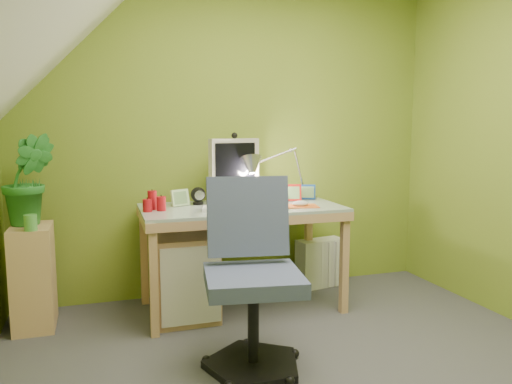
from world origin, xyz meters
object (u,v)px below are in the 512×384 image
object	(u,v)px
task_chair	(253,276)
radiator	(320,263)
desk	(242,258)
potted_plant	(29,179)
monitor	(234,169)
desk_lamp	(292,162)
side_ledge	(33,277)

from	to	relation	value
task_chair	radiator	bearing A→B (deg)	60.09
desk	potted_plant	xyz separation A→B (m)	(-1.35, 0.15, 0.58)
monitor	radiator	distance (m)	1.08
task_chair	radiator	size ratio (longest dim) A/B	2.66
monitor	potted_plant	size ratio (longest dim) A/B	0.83
monitor	desk_lamp	xyz separation A→B (m)	(0.45, 0.00, 0.04)
desk	task_chair	distance (m)	0.90
desk_lamp	task_chair	distance (m)	1.33
potted_plant	task_chair	xyz separation A→B (m)	(1.16, -1.02, -0.44)
desk_lamp	potted_plant	bearing A→B (deg)	-170.67
desk	side_ledge	size ratio (longest dim) A/B	2.08
desk_lamp	monitor	bearing A→B (deg)	-171.70
side_ledge	task_chair	xyz separation A→B (m)	(1.16, -0.97, 0.18)
side_ledge	task_chair	size ratio (longest dim) A/B	0.65
radiator	task_chair	bearing A→B (deg)	-138.72
desk_lamp	task_chair	bearing A→B (deg)	-113.13
desk	task_chair	bearing A→B (deg)	-101.85
monitor	task_chair	distance (m)	1.17
potted_plant	radiator	xyz separation A→B (m)	(2.09, 0.13, -0.76)
potted_plant	radiator	world-z (taller)	potted_plant
desk_lamp	potted_plant	world-z (taller)	desk_lamp
desk	monitor	xyz separation A→B (m)	(0.00, 0.18, 0.61)
desk_lamp	side_ledge	size ratio (longest dim) A/B	0.86
side_ledge	task_chair	distance (m)	1.52
desk_lamp	side_ledge	xyz separation A→B (m)	(-1.80, -0.08, -0.68)
side_ledge	potted_plant	size ratio (longest dim) A/B	1.13
desk_lamp	side_ledge	distance (m)	1.93
radiator	desk	bearing A→B (deg)	-168.99
desk	side_ledge	bearing A→B (deg)	176.47
monitor	task_chair	size ratio (longest dim) A/B	0.47
monitor	potted_plant	bearing A→B (deg)	168.17
desk	side_ledge	world-z (taller)	desk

